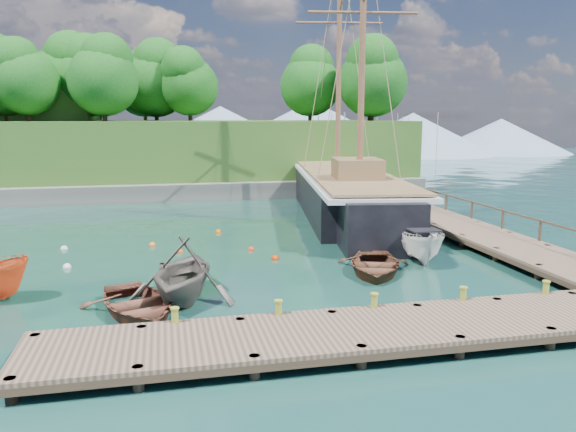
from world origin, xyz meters
name	(u,v)px	position (x,y,z in m)	size (l,w,h in m)	color
ground	(277,283)	(0.00, 0.00, 0.00)	(160.00, 160.00, 0.00)	#143828
dock_near	(392,329)	(2.00, -6.50, 0.43)	(20.00, 3.20, 1.10)	#49382D
dock_east	(456,226)	(11.50, 7.00, 0.43)	(3.20, 24.00, 1.10)	#49382D
bollard_0	(176,342)	(-4.00, -5.10, 0.00)	(0.26, 0.26, 0.45)	olive
bollard_1	(279,334)	(-1.00, -5.10, 0.00)	(0.26, 0.26, 0.45)	olive
bollard_2	(374,326)	(2.00, -5.10, 0.00)	(0.26, 0.26, 0.45)	olive
bollard_3	(462,318)	(5.00, -5.10, 0.00)	(0.26, 0.26, 0.45)	olive
bollard_4	(544,311)	(8.00, -5.10, 0.00)	(0.26, 0.26, 0.45)	olive
rowboat_0	(138,314)	(-5.16, -2.44, 0.00)	(3.15, 4.41, 0.91)	brown
rowboat_1	(183,300)	(-3.65, -1.30, 0.00)	(3.86, 4.47, 2.35)	#5A524B
rowboat_2	(374,273)	(4.19, 0.52, 0.00)	(3.08, 4.32, 0.89)	#53301F
cabin_boat_white	(420,260)	(7.00, 2.09, 0.00)	(1.74, 4.62, 1.78)	silver
schooner	(347,197)	(7.37, 13.70, 1.20)	(8.65, 29.07, 21.66)	black
mooring_buoy_0	(67,268)	(-8.33, 4.07, 0.00)	(0.36, 0.36, 0.36)	silver
mooring_buoy_1	(180,252)	(-3.55, 5.83, 0.00)	(0.31, 0.31, 0.31)	#D84B14
mooring_buoy_2	(251,250)	(-0.16, 5.56, 0.00)	(0.32, 0.32, 0.32)	red
mooring_buoy_3	(325,234)	(4.38, 8.48, 0.00)	(0.34, 0.34, 0.34)	silver
mooring_buoy_4	(153,246)	(-4.84, 7.55, 0.00)	(0.36, 0.36, 0.36)	orange
mooring_buoy_5	(219,233)	(-1.30, 10.08, 0.00)	(0.34, 0.34, 0.34)	#E06500
mooring_buoy_6	(64,250)	(-9.02, 7.67, 0.00)	(0.35, 0.35, 0.35)	silver
mooring_buoy_7	(275,259)	(0.62, 3.59, 0.00)	(0.35, 0.35, 0.35)	#CF3100
headland	(58,126)	(-12.88, 31.36, 5.54)	(51.00, 19.31, 12.90)	#474744
distant_ridge	(216,129)	(4.30, 70.00, 4.35)	(117.00, 40.00, 10.00)	#728CA5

